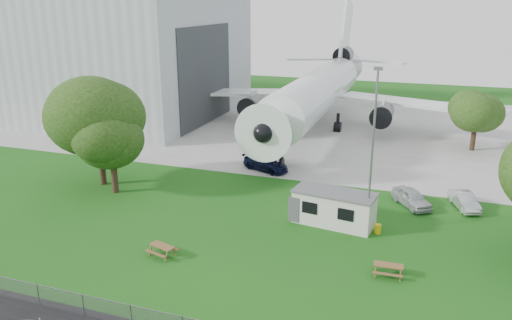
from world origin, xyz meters
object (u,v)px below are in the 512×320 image
(site_cabin, at_px, (334,208))
(picnic_west, at_px, (163,256))
(picnic_east, at_px, (387,275))
(airliner, at_px, (319,89))
(hangar, at_px, (87,49))

(site_cabin, bearing_deg, picnic_west, -138.46)
(picnic_west, height_order, picnic_east, same)
(picnic_east, bearing_deg, airliner, 106.47)
(hangar, distance_m, airliner, 36.21)
(hangar, distance_m, site_cabin, 53.22)
(hangar, xyz_separation_m, picnic_west, (33.70, -38.19, -9.41))
(site_cabin, bearing_deg, hangar, 146.01)
(hangar, bearing_deg, site_cabin, -33.99)
(airliner, height_order, site_cabin, airliner)
(airliner, xyz_separation_m, site_cabin, (7.65, -29.27, -3.96))
(hangar, xyz_separation_m, airliner, (35.97, -0.14, -4.14))
(hangar, relative_size, airliner, 0.90)
(airliner, distance_m, picnic_east, 38.12)
(airliner, distance_m, site_cabin, 30.51)
(airliner, height_order, picnic_east, airliner)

